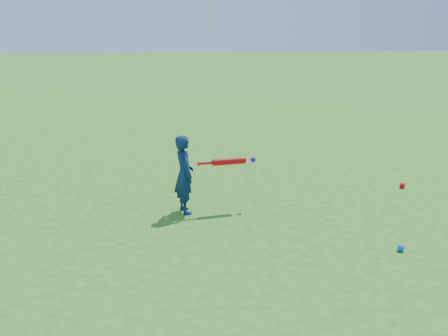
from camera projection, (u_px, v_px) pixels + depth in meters
name	position (u px, v px, depth m)	size (l,w,h in m)	color
ground	(155.00, 220.00, 5.89)	(80.00, 80.00, 0.00)	#2D711A
child	(184.00, 175.00, 6.00)	(0.35, 0.23, 0.97)	#0F2449
ground_ball_red	(402.00, 185.00, 7.03)	(0.08, 0.08, 0.08)	red
ground_ball_blue	(401.00, 248.00, 5.05)	(0.07, 0.07, 0.07)	blue
bat_swing	(231.00, 161.00, 6.07)	(0.72, 0.21, 0.08)	red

